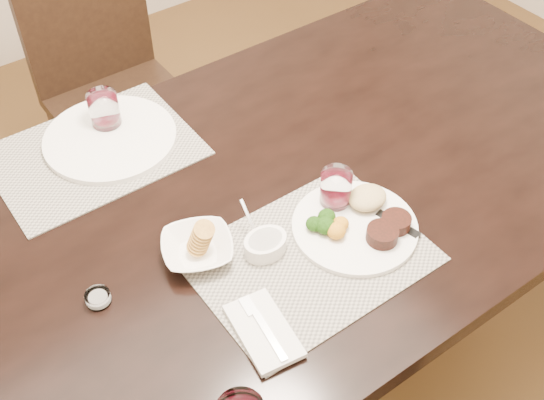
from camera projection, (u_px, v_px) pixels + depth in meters
ground_plane at (276, 364)px, 2.06m from camera, size 4.50×4.50×0.00m
dining_table at (277, 213)px, 1.58m from camera, size 2.00×1.00×0.75m
chair_far at (109, 79)px, 2.23m from camera, size 0.42×0.42×0.90m
placemat_near at (310, 258)px, 1.38m from camera, size 0.46×0.34×0.00m
placemat_far at (94, 152)px, 1.60m from camera, size 0.46×0.34×0.00m
dinner_plate at (361, 222)px, 1.43m from camera, size 0.26×0.26×0.05m
napkin_fork at (263, 331)px, 1.25m from camera, size 0.11×0.18×0.02m
steak_knife at (388, 218)px, 1.45m from camera, size 0.05×0.24×0.01m
cracker_bowl at (197, 248)px, 1.37m from camera, size 0.19×0.19×0.06m
sauce_ramekin at (265, 244)px, 1.38m from camera, size 0.09×0.14×0.07m
wine_glass_near at (336, 191)px, 1.45m from camera, size 0.07×0.07×0.09m
far_plate at (110, 138)px, 1.63m from camera, size 0.32×0.32×0.01m
wine_glass_far at (105, 113)px, 1.63m from camera, size 0.07×0.07×0.10m
salt_cellar at (98, 298)px, 1.30m from camera, size 0.05×0.05×0.02m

